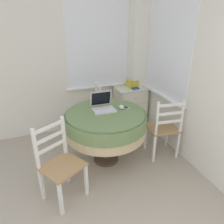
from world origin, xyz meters
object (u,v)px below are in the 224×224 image
Objects in this scene: laptop at (103,106)px; cell_phone at (126,108)px; computer_mouse at (121,107)px; dining_chair_camera_near at (60,164)px; dining_chair_near_back_window at (91,110)px; storage_box at (132,84)px; round_dining_table at (106,123)px; book_on_cabinet at (134,87)px; corner_cabinet at (130,106)px; dining_chair_near_right_window at (164,129)px.

cell_phone is (0.31, -0.07, -0.05)m from laptop.
dining_chair_camera_near is at bearing -151.94° from computer_mouse.
laptop is 0.32m from cell_phone.
dining_chair_near_back_window reaches higher than storage_box.
book_on_cabinet reaches higher than round_dining_table.
cell_phone is 0.12× the size of dining_chair_near_back_window.
corner_cabinet is 4.25× the size of storage_box.
cell_phone is at bearing -122.58° from book_on_cabinet.
laptop is at bearing 163.70° from computer_mouse.
round_dining_table is at bearing -172.32° from cell_phone.
corner_cabinet is 3.49× the size of book_on_cabinet.
laptop is 1.74× the size of storage_box.
round_dining_table is 0.35m from cell_phone.
dining_chair_near_right_window is (0.83, -0.18, -0.17)m from round_dining_table.
round_dining_table is 5.22× the size of book_on_cabinet.
dining_chair_near_back_window is 1.30m from dining_chair_near_right_window.
corner_cabinet is at bearing 44.70° from laptop.
round_dining_table is 1.20× the size of dining_chair_camera_near.
dining_chair_near_right_window is at bearing -22.89° from cell_phone.
dining_chair_near_right_window is at bearing -19.45° from laptop.
round_dining_table is 0.31m from computer_mouse.
laptop reaches higher than book_on_cabinet.
laptop is 0.95m from dining_chair_near_right_window.
round_dining_table is at bearing -134.22° from book_on_cabinet.
cell_phone is (0.32, 0.04, 0.16)m from round_dining_table.
cell_phone is 1.18m from dining_chair_camera_near.
round_dining_table is 1.20× the size of dining_chair_near_back_window.
cell_phone is at bearing 157.11° from dining_chair_near_right_window.
computer_mouse is 0.07m from cell_phone.
book_on_cabinet is (0.04, -0.04, 0.38)m from corner_cabinet.
computer_mouse is 1.06m from storage_box.
computer_mouse is at bearing 10.08° from round_dining_table.
dining_chair_camera_near is 5.30× the size of storage_box.
book_on_cabinet is at bearing -49.15° from corner_cabinet.
storage_box is (0.83, 0.81, -0.01)m from laptop.
cell_phone is 0.91m from dining_chair_near_back_window.
laptop is 0.99m from dining_chair_camera_near.
dining_chair_camera_near is (-0.95, -0.51, -0.34)m from computer_mouse.
cell_phone is 0.12× the size of dining_chair_near_right_window.
computer_mouse reaches higher than corner_cabinet.
dining_chair_near_right_window reaches higher than cell_phone.
round_dining_table is 0.86m from dining_chair_camera_near.
dining_chair_near_right_window and dining_chair_camera_near have the same top height.
dining_chair_near_right_window is (0.83, -0.29, -0.37)m from laptop.
corner_cabinet is (1.51, 1.37, -0.08)m from dining_chair_camera_near.
corner_cabinet is (0.80, 0.79, -0.44)m from laptop.
laptop is at bearing 88.18° from round_dining_table.
dining_chair_camera_near is at bearing -119.34° from dining_chair_near_back_window.
dining_chair_near_right_window is 1.00× the size of dining_chair_camera_near.
dining_chair_near_right_window is at bearing -51.78° from dining_chair_near_back_window.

